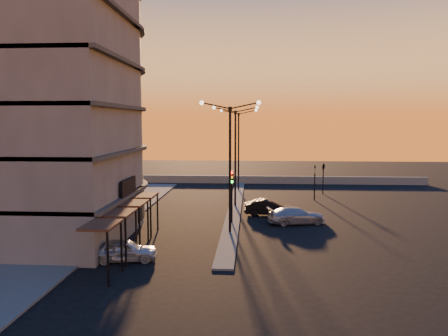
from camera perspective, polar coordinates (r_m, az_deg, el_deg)
ground at (r=31.82m, az=0.78°, el=-8.54°), size 120.00×120.00×0.00m
sidewalk_west at (r=37.63m, az=-15.19°, el=-6.38°), size 5.00×40.00×0.12m
median at (r=41.56m, az=1.47°, el=-5.00°), size 1.20×36.00×0.12m
parapet at (r=57.26m, az=4.08°, el=-1.53°), size 44.00×0.50×1.00m
building at (r=34.71m, az=-23.51°, el=11.99°), size 14.35×17.08×25.00m
streetlamp_near at (r=30.90m, az=0.79°, el=1.55°), size 4.32×0.32×9.51m
streetlamp_mid at (r=40.86m, az=1.49°, el=2.63°), size 4.32×0.32×9.51m
streetlamp_far at (r=50.84m, az=1.91°, el=3.29°), size 4.32×0.32×9.51m
traffic_light_main at (r=34.06m, az=1.03°, el=-2.62°), size 0.28×0.44×4.25m
signal_east_a at (r=45.64m, az=11.76°, el=-1.76°), size 0.13×0.16×3.60m
signal_east_b at (r=49.65m, az=12.86°, el=0.19°), size 0.42×1.99×3.60m
car_hatchback at (r=26.23m, az=-12.93°, el=-10.41°), size 4.02×2.17×1.30m
car_sedan at (r=37.89m, az=5.91°, el=-5.14°), size 4.26×1.59×1.39m
car_wagon at (r=35.12m, az=9.45°, el=-6.12°), size 4.89×2.86×1.33m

